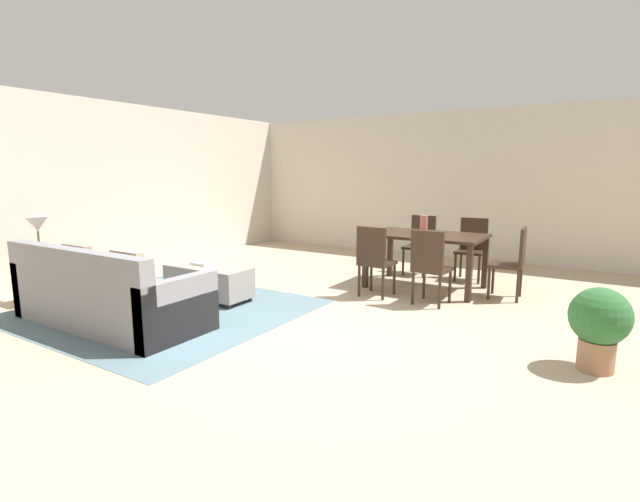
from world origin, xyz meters
TOP-DOWN VIEW (x-y plane):
  - ground_plane at (0.00, 0.00)m, footprint 10.80×10.80m
  - wall_back at (0.00, 5.00)m, footprint 9.00×0.12m
  - wall_left at (-4.50, 0.50)m, footprint 0.12×11.00m
  - area_rug at (-1.98, -0.25)m, footprint 3.00×2.80m
  - couch at (-2.07, -0.91)m, footprint 2.23×0.92m
  - ottoman_table at (-1.88, 0.37)m, footprint 1.14×0.47m
  - side_table at (-3.49, -0.84)m, footprint 0.40×0.40m
  - table_lamp at (-3.49, -0.84)m, footprint 0.26×0.26m
  - dining_table at (0.23, 2.41)m, footprint 1.54×0.97m
  - dining_chair_near_left at (-0.16, 1.59)m, footprint 0.41×0.41m
  - dining_chair_near_right at (0.58, 1.59)m, footprint 0.42×0.42m
  - dining_chair_far_left at (-0.15, 3.26)m, footprint 0.42×0.42m
  - dining_chair_far_right at (0.64, 3.28)m, footprint 0.41×0.41m
  - dining_chair_head_east at (1.38, 2.43)m, footprint 0.42×0.42m
  - vase_centerpiece at (0.21, 2.36)m, footprint 0.10×0.10m
  - book_on_ottoman at (-2.03, 0.42)m, footprint 0.26×0.20m
  - potted_plant at (2.37, 0.49)m, footprint 0.47×0.47m

SIDE VIEW (x-z plane):
  - ground_plane at x=0.00m, z-range 0.00..0.00m
  - area_rug at x=-1.98m, z-range 0.00..0.01m
  - ottoman_table at x=-1.88m, z-range 0.03..0.45m
  - couch at x=-2.07m, z-range -0.14..0.72m
  - potted_plant at x=2.37m, z-range 0.06..0.75m
  - side_table at x=-3.49m, z-range 0.16..0.71m
  - book_on_ottoman at x=-2.03m, z-range 0.43..0.46m
  - dining_chair_near_left at x=-0.16m, z-range 0.06..0.98m
  - dining_chair_near_right at x=0.58m, z-range 0.06..0.98m
  - dining_chair_far_left at x=-0.15m, z-range 0.06..0.98m
  - dining_chair_far_right at x=0.64m, z-range 0.06..0.98m
  - dining_chair_head_east at x=1.38m, z-range 0.06..0.98m
  - dining_table at x=0.23m, z-range 0.29..1.05m
  - vase_centerpiece at x=0.21m, z-range 0.76..1.02m
  - table_lamp at x=-3.49m, z-range 0.70..1.22m
  - wall_back at x=0.00m, z-range 0.00..2.70m
  - wall_left at x=-4.50m, z-range 0.00..2.70m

